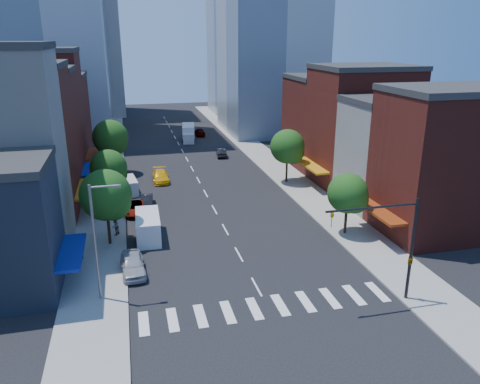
% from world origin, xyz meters
% --- Properties ---
extents(ground, '(220.00, 220.00, 0.00)m').
position_xyz_m(ground, '(0.00, 0.00, 0.00)').
color(ground, black).
rests_on(ground, ground).
extents(sidewalk_left, '(5.00, 120.00, 0.15)m').
position_xyz_m(sidewalk_left, '(-12.50, 40.00, 0.07)').
color(sidewalk_left, gray).
rests_on(sidewalk_left, ground).
extents(sidewalk_right, '(5.00, 120.00, 0.15)m').
position_xyz_m(sidewalk_right, '(12.50, 40.00, 0.07)').
color(sidewalk_right, gray).
rests_on(sidewalk_right, ground).
extents(crosswalk, '(19.00, 3.00, 0.01)m').
position_xyz_m(crosswalk, '(0.00, -3.00, 0.01)').
color(crosswalk, silver).
rests_on(crosswalk, ground).
extents(bldg_left_2, '(12.00, 9.00, 16.00)m').
position_xyz_m(bldg_left_2, '(-21.00, 20.50, 8.00)').
color(bldg_left_2, '#5B1B15').
rests_on(bldg_left_2, ground).
extents(bldg_left_3, '(12.00, 8.00, 15.00)m').
position_xyz_m(bldg_left_3, '(-21.00, 29.00, 7.50)').
color(bldg_left_3, '#541B15').
rests_on(bldg_left_3, ground).
extents(bldg_left_4, '(12.00, 9.00, 17.00)m').
position_xyz_m(bldg_left_4, '(-21.00, 37.50, 8.50)').
color(bldg_left_4, '#5B1B15').
rests_on(bldg_left_4, ground).
extents(bldg_left_5, '(12.00, 10.00, 13.00)m').
position_xyz_m(bldg_left_5, '(-21.00, 47.00, 6.50)').
color(bldg_left_5, '#541B15').
rests_on(bldg_left_5, ground).
extents(bldg_right_0, '(12.00, 9.00, 14.00)m').
position_xyz_m(bldg_right_0, '(21.00, 6.50, 7.00)').
color(bldg_right_0, '#541B15').
rests_on(bldg_right_0, ground).
extents(bldg_right_1, '(12.00, 8.00, 12.00)m').
position_xyz_m(bldg_right_1, '(21.00, 15.00, 6.00)').
color(bldg_right_1, '#B3B0A6').
rests_on(bldg_right_1, ground).
extents(bldg_right_2, '(12.00, 10.00, 15.00)m').
position_xyz_m(bldg_right_2, '(21.00, 24.00, 7.50)').
color(bldg_right_2, '#5B1B15').
rests_on(bldg_right_2, ground).
extents(bldg_right_3, '(12.00, 10.00, 13.00)m').
position_xyz_m(bldg_right_3, '(21.00, 34.00, 6.50)').
color(bldg_right_3, '#541B15').
rests_on(bldg_right_3, ground).
extents(traffic_signal, '(7.24, 2.24, 8.00)m').
position_xyz_m(traffic_signal, '(9.94, -4.50, 4.16)').
color(traffic_signal, black).
rests_on(traffic_signal, sidewalk_right).
extents(streetlight, '(2.25, 0.25, 9.00)m').
position_xyz_m(streetlight, '(-11.81, 1.00, 5.28)').
color(streetlight, slate).
rests_on(streetlight, sidewalk_left).
extents(tree_left_near, '(4.80, 4.80, 7.30)m').
position_xyz_m(tree_left_near, '(-11.35, 10.92, 4.87)').
color(tree_left_near, black).
rests_on(tree_left_near, sidewalk_left).
extents(tree_left_mid, '(4.20, 4.20, 6.65)m').
position_xyz_m(tree_left_mid, '(-11.35, 21.92, 4.53)').
color(tree_left_mid, black).
rests_on(tree_left_mid, sidewalk_left).
extents(tree_left_far, '(5.00, 5.00, 7.75)m').
position_xyz_m(tree_left_far, '(-11.35, 35.92, 5.20)').
color(tree_left_far, black).
rests_on(tree_left_far, sidewalk_left).
extents(tree_right_near, '(4.00, 4.00, 6.20)m').
position_xyz_m(tree_right_near, '(11.65, 7.92, 4.19)').
color(tree_right_near, black).
rests_on(tree_right_near, sidewalk_right).
extents(tree_right_far, '(4.60, 4.60, 7.20)m').
position_xyz_m(tree_right_far, '(11.65, 25.92, 4.86)').
color(tree_right_far, black).
rests_on(tree_right_far, sidewalk_right).
extents(parked_car_front, '(2.21, 4.92, 1.64)m').
position_xyz_m(parked_car_front, '(-9.50, 4.66, 0.82)').
color(parked_car_front, '#AFAFB4').
rests_on(parked_car_front, ground).
extents(parked_car_second, '(1.68, 4.07, 1.31)m').
position_xyz_m(parked_car_second, '(-7.50, 21.15, 0.65)').
color(parked_car_second, black).
rests_on(parked_car_second, ground).
extents(parked_car_third, '(2.22, 4.65, 1.28)m').
position_xyz_m(parked_car_third, '(-8.91, 18.92, 0.64)').
color(parked_car_third, '#999999').
rests_on(parked_car_third, ground).
extents(parked_car_rear, '(2.07, 5.05, 1.46)m').
position_xyz_m(parked_car_rear, '(-9.50, 28.60, 0.73)').
color(parked_car_rear, black).
rests_on(parked_car_rear, ground).
extents(cargo_van_near, '(2.44, 5.75, 2.43)m').
position_xyz_m(cargo_van_near, '(-7.83, 11.60, 1.20)').
color(cargo_van_near, silver).
rests_on(cargo_van_near, ground).
extents(cargo_van_far, '(2.34, 4.68, 1.91)m').
position_xyz_m(cargo_van_far, '(-9.41, 26.52, 0.95)').
color(cargo_van_far, silver).
rests_on(cargo_van_far, ground).
extents(taxi, '(2.12, 5.18, 1.50)m').
position_xyz_m(taxi, '(-5.10, 30.68, 0.75)').
color(taxi, '#F1B30C').
rests_on(taxi, ground).
extents(traffic_car_oncoming, '(1.95, 4.39, 1.40)m').
position_xyz_m(traffic_car_oncoming, '(5.79, 42.49, 0.70)').
color(traffic_car_oncoming, black).
rests_on(traffic_car_oncoming, ground).
extents(traffic_car_far, '(1.80, 4.41, 1.50)m').
position_xyz_m(traffic_car_far, '(5.06, 60.35, 0.75)').
color(traffic_car_far, '#999999').
rests_on(traffic_car_far, ground).
extents(box_truck, '(3.08, 7.56, 2.95)m').
position_xyz_m(box_truck, '(2.23, 56.12, 1.40)').
color(box_truck, silver).
rests_on(box_truck, ground).
extents(pedestrian_near, '(0.44, 0.66, 1.77)m').
position_xyz_m(pedestrian_near, '(-13.86, 8.34, 1.03)').
color(pedestrian_near, '#999999').
rests_on(pedestrian_near, sidewalk_left).
extents(pedestrian_far, '(1.01, 1.06, 1.72)m').
position_xyz_m(pedestrian_far, '(-10.99, 12.97, 1.01)').
color(pedestrian_far, '#999999').
rests_on(pedestrian_far, sidewalk_left).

